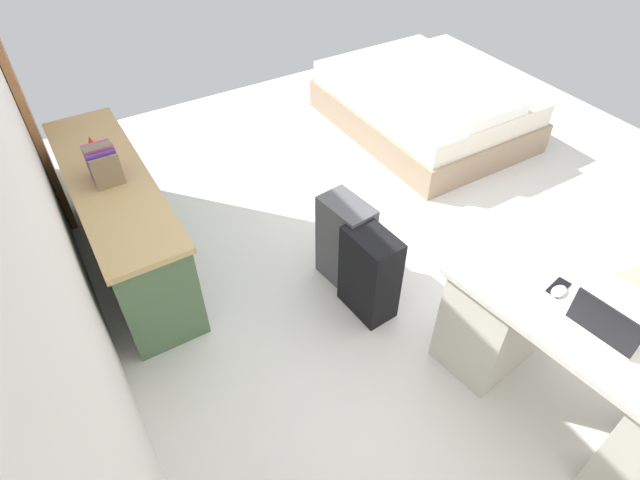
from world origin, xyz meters
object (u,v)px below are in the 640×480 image
Objects in this scene: desk at (579,367)px; figurine_small at (91,143)px; suitcase_spare_grey at (345,243)px; suitcase_black at (370,273)px; laptop at (607,324)px; bed at (424,105)px; credenza at (123,221)px; computer_mouse at (559,291)px; cell_phone_by_mouse at (558,287)px.

desk is 3.22m from figurine_small.
desk is 1.53m from suitcase_spare_grey.
suitcase_black is 1.87× the size of laptop.
bed is 3.05× the size of suitcase_black.
credenza is at bearing 34.25° from laptop.
credenza is at bearing 30.44° from computer_mouse.
laptop is at bearing 116.58° from desk.
bed is at bearing -52.08° from suitcase_black.
credenza is 2.71m from computer_mouse.
laptop is (-1.17, -0.44, 0.48)m from suitcase_black.
cell_phone_by_mouse reaches higher than bed.
suitcase_black is 2.02m from figurine_small.
credenza is at bearing -179.75° from figurine_small.
desk is at bearing -144.73° from credenza.
computer_mouse is (-0.91, -0.45, 0.44)m from suitcase_black.
suitcase_spare_grey is 6.47× the size of computer_mouse.
credenza is 2.78× the size of suitcase_spare_grey.
figurine_small is (0.35, 0.00, 0.42)m from credenza.
desk reaches higher than credenza.
figurine_small reaches higher than desk.
desk is 0.44m from cell_phone_by_mouse.
cell_phone_by_mouse is (-2.48, 1.29, 0.50)m from bed.
computer_mouse reaches higher than desk.
laptop is at bearing -163.34° from suitcase_black.
suitcase_spare_grey is at bearing -127.30° from credenza.
bed is 3.00m from figurine_small.
bed is at bearing -38.88° from cell_phone_by_mouse.
suitcase_black is at bearing 19.35° from computer_mouse.
laptop is 2.46× the size of cell_phone_by_mouse.
desk is 2.90m from credenza.
cell_phone_by_mouse is at bearing -59.58° from computer_mouse.
figurine_small is at bearing 90.44° from bed.
suitcase_black is 5.68× the size of figurine_small.
desk reaches higher than suitcase_spare_grey.
figurine_small is (2.48, 1.64, 0.04)m from computer_mouse.
figurine_small is (2.72, 1.67, 0.41)m from desk.
desk is at bearing 170.51° from cell_phone_by_mouse.
desk is 0.84× the size of credenza.
credenza is 5.37× the size of laptop.
cell_phone_by_mouse is (-2.10, -1.66, 0.38)m from credenza.
cell_phone_by_mouse reaches higher than suitcase_spare_grey.
laptop is (-0.02, 0.05, 0.40)m from desk.
suitcase_black is (-1.59, 1.77, 0.07)m from bed.
bed is 5.69× the size of laptop.
laptop is at bearing -171.05° from suitcase_spare_grey.
suitcase_black is at bearing 20.75° from laptop.
bed is at bearing -34.88° from computer_mouse.
suitcase_spare_grey is at bearing 16.11° from laptop.
credenza is 18.00× the size of computer_mouse.
bed is 14.02× the size of cell_phone_by_mouse.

